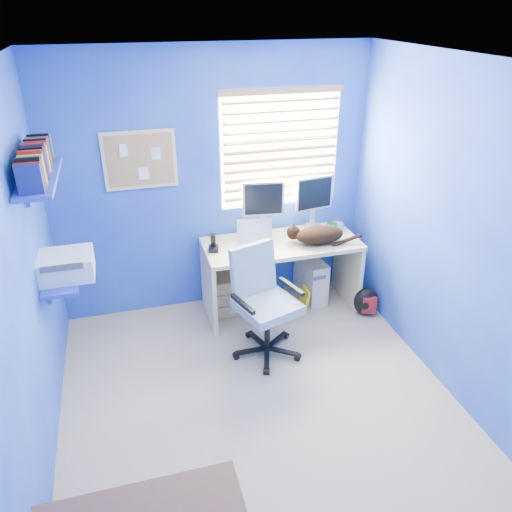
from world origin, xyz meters
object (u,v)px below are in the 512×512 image
object	(u,v)px
desk	(281,276)
cat	(320,235)
tower_pc	(311,278)
laptop	(256,237)
office_chair	(264,316)

from	to	relation	value
desk	cat	xyz separation A→B (m)	(0.34, -0.12, 0.45)
cat	tower_pc	distance (m)	0.64
cat	tower_pc	size ratio (longest dim) A/B	1.05
desk	cat	bearing A→B (deg)	-18.80
laptop	desk	bearing A→B (deg)	21.43
cat	office_chair	world-z (taller)	office_chair
laptop	tower_pc	distance (m)	0.91
laptop	tower_pc	size ratio (longest dim) A/B	0.73
tower_pc	office_chair	world-z (taller)	office_chair
tower_pc	office_chair	size ratio (longest dim) A/B	0.46
desk	tower_pc	xyz separation A→B (m)	(0.37, 0.10, -0.14)
cat	office_chair	bearing A→B (deg)	-122.18
office_chair	tower_pc	bearing A→B (deg)	45.13
desk	cat	distance (m)	0.58
desk	cat	world-z (taller)	cat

